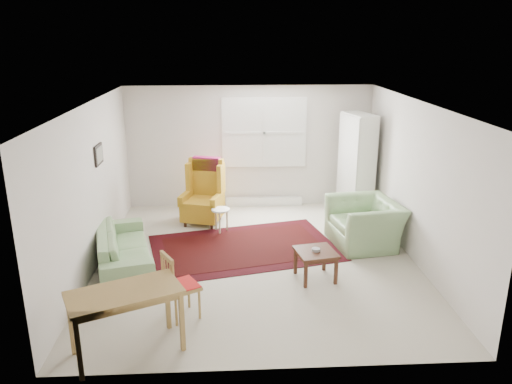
{
  "coord_description": "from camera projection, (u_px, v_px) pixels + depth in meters",
  "views": [
    {
      "loc": [
        -0.42,
        -7.3,
        3.46
      ],
      "look_at": [
        0.0,
        0.3,
        1.05
      ],
      "focal_mm": 35.0,
      "sensor_mm": 36.0,
      "label": 1
    }
  ],
  "objects": [
    {
      "name": "coffee_table",
      "position": [
        315.0,
        265.0,
        7.33
      ],
      "size": [
        0.64,
        0.64,
        0.45
      ],
      "primitive_type": null,
      "rotation": [
        0.0,
        0.0,
        0.19
      ],
      "color": "#432214",
      "rests_on": "ground"
    },
    {
      "name": "wingback_chair",
      "position": [
        202.0,
        192.0,
        9.4
      ],
      "size": [
        0.89,
        0.92,
        1.23
      ],
      "primitive_type": null,
      "rotation": [
        0.0,
        0.0,
        -0.28
      ],
      "color": "#B7871C",
      "rests_on": "ground"
    },
    {
      "name": "room",
      "position": [
        258.0,
        181.0,
        7.84
      ],
      "size": [
        5.04,
        5.54,
        2.51
      ],
      "color": "#B9B19E",
      "rests_on": "ground"
    },
    {
      "name": "rug",
      "position": [
        244.0,
        247.0,
        8.46
      ],
      "size": [
        3.41,
        2.6,
        0.03
      ],
      "primitive_type": null,
      "rotation": [
        0.0,
        0.0,
        0.23
      ],
      "color": "black",
      "rests_on": "ground"
    },
    {
      "name": "armchair",
      "position": [
        365.0,
        219.0,
        8.49
      ],
      "size": [
        1.22,
        1.35,
        0.93
      ],
      "primitive_type": "imported",
      "rotation": [
        0.0,
        0.0,
        -1.41
      ],
      "color": "#7EA36C",
      "rests_on": "ground"
    },
    {
      "name": "desk_chair",
      "position": [
        182.0,
        285.0,
        6.28
      ],
      "size": [
        0.53,
        0.53,
        0.9
      ],
      "primitive_type": null,
      "rotation": [
        0.0,
        0.0,
        2.08
      ],
      "color": "olive",
      "rests_on": "ground"
    },
    {
      "name": "desk",
      "position": [
        127.0,
        322.0,
        5.58
      ],
      "size": [
        1.37,
        1.07,
        0.77
      ],
      "primitive_type": null,
      "rotation": [
        0.0,
        0.0,
        0.43
      ],
      "color": "olive",
      "rests_on": "ground"
    },
    {
      "name": "sofa",
      "position": [
        123.0,
        240.0,
        7.78
      ],
      "size": [
        1.23,
        2.08,
        0.79
      ],
      "primitive_type": "imported",
      "rotation": [
        0.0,
        0.0,
        1.83
      ],
      "color": "#7EA36C",
      "rests_on": "ground"
    },
    {
      "name": "stool",
      "position": [
        221.0,
        220.0,
        9.1
      ],
      "size": [
        0.43,
        0.43,
        0.45
      ],
      "primitive_type": null,
      "rotation": [
        0.0,
        0.0,
        0.34
      ],
      "color": "white",
      "rests_on": "ground"
    },
    {
      "name": "cabinet",
      "position": [
        357.0,
        164.0,
        9.85
      ],
      "size": [
        0.61,
        0.89,
        2.01
      ],
      "primitive_type": null,
      "rotation": [
        0.0,
        0.0,
        0.25
      ],
      "color": "silver",
      "rests_on": "ground"
    }
  ]
}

